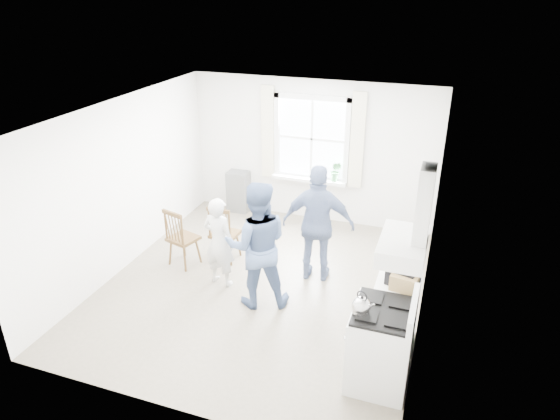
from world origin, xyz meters
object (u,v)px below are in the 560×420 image
object	(u,v)px
person_left	(219,242)
person_right	(318,224)
person_mid	(257,245)
low_cabinet	(395,312)
stereo_stack	(404,272)
windsor_chair_b	(177,232)
gas_stove	(381,345)
windsor_chair_a	(221,228)

from	to	relation	value
person_left	person_right	world-z (taller)	person_right
person_left	person_mid	world-z (taller)	person_mid
person_left	person_mid	xyz separation A→B (m)	(0.70, -0.27, 0.21)
low_cabinet	stereo_stack	xyz separation A→B (m)	(0.04, -0.03, 0.60)
person_mid	windsor_chair_b	bearing A→B (deg)	-40.00
gas_stove	person_left	bearing A→B (deg)	154.24
stereo_stack	windsor_chair_a	size ratio (longest dim) A/B	0.42
stereo_stack	windsor_chair_a	bearing A→B (deg)	158.67
person_left	stereo_stack	bearing A→B (deg)	177.94
windsor_chair_b	person_mid	world-z (taller)	person_mid
stereo_stack	person_right	distance (m)	1.78
gas_stove	person_right	xyz separation A→B (m)	(-1.23, 1.84, 0.41)
windsor_chair_b	person_right	bearing A→B (deg)	10.74
person_mid	gas_stove	bearing A→B (deg)	130.09
stereo_stack	windsor_chair_b	bearing A→B (deg)	167.52
low_cabinet	person_left	bearing A→B (deg)	168.68
low_cabinet	person_mid	world-z (taller)	person_mid
low_cabinet	person_left	world-z (taller)	person_left
person_left	person_mid	size ratio (longest dim) A/B	0.76
windsor_chair_a	person_mid	world-z (taller)	person_mid
person_mid	person_right	xyz separation A→B (m)	(0.60, 0.88, -0.00)
gas_stove	person_right	world-z (taller)	person_right
person_right	person_left	bearing A→B (deg)	17.97
windsor_chair_b	person_right	distance (m)	2.18
low_cabinet	person_right	size ratio (longest dim) A/B	0.50
windsor_chair_a	person_left	size ratio (longest dim) A/B	0.71
windsor_chair_b	stereo_stack	bearing A→B (deg)	-12.48
windsor_chair_a	gas_stove	bearing A→B (deg)	-32.94
windsor_chair_a	person_right	bearing A→B (deg)	1.51
gas_stove	low_cabinet	world-z (taller)	gas_stove
windsor_chair_a	low_cabinet	bearing A→B (deg)	-21.09
windsor_chair_b	person_right	size ratio (longest dim) A/B	0.55
person_mid	person_right	distance (m)	1.07
gas_stove	person_left	size ratio (longest dim) A/B	0.81
low_cabinet	person_right	bearing A→B (deg)	138.77
stereo_stack	person_right	world-z (taller)	person_right
gas_stove	person_left	xyz separation A→B (m)	(-2.53, 1.22, 0.20)
person_right	windsor_chair_a	bearing A→B (deg)	-5.84
gas_stove	low_cabinet	size ratio (longest dim) A/B	1.24
person_left	person_right	xyz separation A→B (m)	(1.30, 0.62, 0.21)
person_left	windsor_chair_a	bearing A→B (deg)	-57.42
person_mid	person_right	bearing A→B (deg)	-146.62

